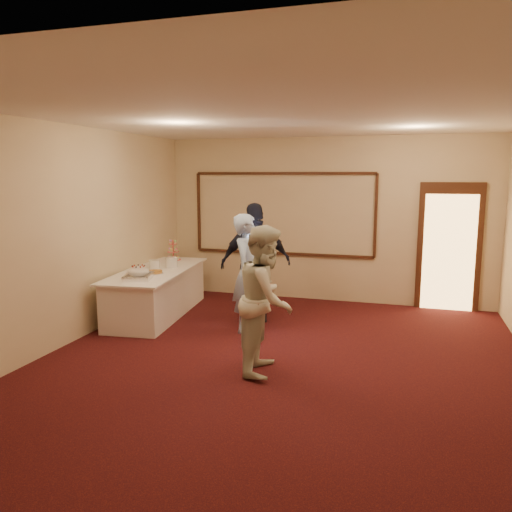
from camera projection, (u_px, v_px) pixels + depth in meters
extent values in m
plane|color=black|center=(277.00, 367.00, 6.08)|extent=(7.00, 7.00, 0.00)
cube|color=beige|center=(325.00, 220.00, 9.15)|extent=(6.00, 0.04, 3.00)
cube|color=beige|center=(109.00, 338.00, 2.54)|extent=(6.00, 0.04, 3.00)
cube|color=beige|center=(62.00, 237.00, 6.70)|extent=(0.04, 7.00, 3.00)
cube|color=white|center=(279.00, 114.00, 5.60)|extent=(6.00, 7.00, 0.04)
cube|color=#34180F|center=(282.00, 253.00, 9.45)|extent=(3.40, 0.04, 0.05)
cube|color=#34180F|center=(283.00, 173.00, 9.21)|extent=(3.40, 0.04, 0.05)
cube|color=#34180F|center=(199.00, 212.00, 9.82)|extent=(0.05, 0.04, 1.50)
cube|color=#34180F|center=(376.00, 216.00, 8.85)|extent=(0.05, 0.04, 1.50)
cube|color=#34180F|center=(449.00, 247.00, 8.56)|extent=(1.05, 0.06, 2.20)
cube|color=#FFBF66|center=(449.00, 253.00, 8.55)|extent=(0.85, 0.02, 2.00)
cube|color=white|center=(157.00, 293.00, 8.32)|extent=(1.13, 2.49, 0.74)
cube|color=white|center=(156.00, 270.00, 8.26)|extent=(1.25, 2.63, 0.03)
cube|color=silver|center=(139.00, 278.00, 7.51)|extent=(0.51, 0.58, 0.04)
ellipsoid|color=silver|center=(138.00, 271.00, 7.50)|extent=(0.32, 0.32, 0.14)
cube|color=silver|center=(150.00, 275.00, 7.62)|extent=(0.25, 0.27, 0.01)
cylinder|color=#CF4E4A|center=(173.00, 250.00, 9.16)|extent=(0.02, 0.02, 0.37)
cylinder|color=#CF4E4A|center=(173.00, 260.00, 9.19)|extent=(0.28, 0.28, 0.01)
cylinder|color=#CF4E4A|center=(173.00, 252.00, 9.16)|extent=(0.21, 0.21, 0.01)
cylinder|color=#CF4E4A|center=(173.00, 244.00, 9.14)|extent=(0.15, 0.15, 0.01)
cylinder|color=white|center=(154.00, 265.00, 8.28)|extent=(0.17, 0.17, 0.14)
cylinder|color=white|center=(154.00, 260.00, 8.27)|extent=(0.18, 0.18, 0.01)
cylinder|color=white|center=(172.00, 263.00, 8.45)|extent=(0.19, 0.19, 0.16)
cylinder|color=white|center=(172.00, 258.00, 8.44)|extent=(0.20, 0.20, 0.01)
cylinder|color=white|center=(155.00, 273.00, 7.90)|extent=(0.26, 0.26, 0.01)
cylinder|color=#9B6727|center=(155.00, 272.00, 7.90)|extent=(0.23, 0.23, 0.04)
imported|color=#9DBCF0|center=(248.00, 273.00, 7.40)|extent=(0.42, 0.64, 1.76)
imported|color=silver|center=(266.00, 299.00, 5.86)|extent=(0.73, 0.90, 1.75)
imported|color=black|center=(256.00, 263.00, 7.85)|extent=(1.20, 0.91, 1.90)
cube|color=white|center=(261.00, 236.00, 7.47)|extent=(0.08, 0.05, 0.05)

